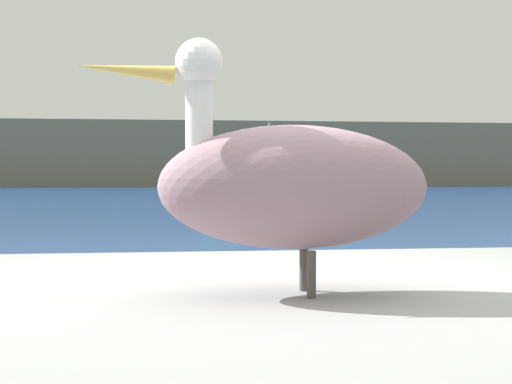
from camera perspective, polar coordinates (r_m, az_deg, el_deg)
hillside_backdrop at (r=74.42m, az=-6.99°, el=2.81°), size 140.00×16.52×5.95m
pelican at (r=2.46m, az=2.62°, el=0.72°), size 1.17×0.47×0.85m
fishing_boat_green at (r=40.08m, az=-0.71°, el=1.22°), size 5.21×3.74×3.97m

